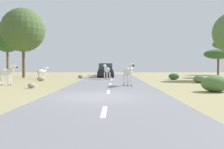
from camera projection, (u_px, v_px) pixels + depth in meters
The scene contains 18 objects.
ground_plane at pixel (97, 97), 11.91m from camera, with size 90.00×90.00×0.00m, color #998E60.
road at pixel (108, 97), 11.91m from camera, with size 6.00×64.00×0.05m, color slate.
lane_markings at pixel (107, 99), 10.91m from camera, with size 0.16×56.00×0.01m.
zebra_0 at pixel (128, 72), 18.01m from camera, with size 0.86×1.71×1.67m.
zebra_1 at pixel (107, 70), 26.54m from camera, with size 0.95×1.65×1.65m.
zebra_2 at pixel (42, 72), 28.20m from camera, with size 1.20×1.16×1.39m.
zebra_3 at pixel (6, 73), 19.23m from camera, with size 1.68×0.64×1.59m.
car_0 at pixel (105, 71), 32.01m from camera, with size 2.24×4.45×1.74m.
car_1 at pixel (105, 70), 38.52m from camera, with size 2.08×4.37×1.74m.
tree_1 at pixel (23, 30), 31.33m from camera, with size 5.39×5.39×8.61m.
tree_3 at pixel (218, 54), 40.57m from camera, with size 4.49×4.49×4.15m.
tree_4 at pixel (7, 37), 38.41m from camera, with size 4.70×4.70×8.25m.
bush_0 at pixel (200, 79), 21.88m from camera, with size 1.11×1.00×0.66m, color #4C7038.
bush_1 at pixel (215, 84), 14.35m from camera, with size 1.57×1.42×0.94m, color #4C7038.
bush_2 at pixel (174, 76), 27.08m from camera, with size 1.14×1.03×0.69m, color #2D5628.
rock_0 at pixel (81, 77), 29.66m from camera, with size 0.59×0.53×0.42m, color gray.
rock_1 at pixel (41, 79), 24.98m from camera, with size 0.79×0.59×0.43m, color #A89E8C.
rock_2 at pixel (32, 85), 16.83m from camera, with size 0.51×0.55×0.35m, color gray.
Camera 1 is at (0.80, -11.86, 1.48)m, focal length 40.64 mm.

